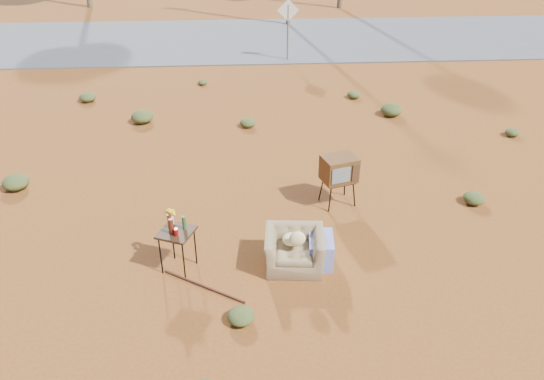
{
  "coord_description": "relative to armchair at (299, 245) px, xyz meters",
  "views": [
    {
      "loc": [
        -0.26,
        -7.29,
        5.85
      ],
      "look_at": [
        0.27,
        1.24,
        0.8
      ],
      "focal_mm": 35.0,
      "sensor_mm": 36.0,
      "label": 1
    }
  ],
  "objects": [
    {
      "name": "rusty_bar",
      "position": [
        -1.63,
        -0.51,
        -0.39
      ],
      "size": [
        1.37,
        0.9,
        0.04
      ],
      "primitive_type": "cylinder",
      "rotation": [
        0.0,
        1.57,
        -0.57
      ],
      "color": "#4A2613",
      "rests_on": "ground"
    },
    {
      "name": "tv_unit",
      "position": [
        1.01,
        1.96,
        0.38
      ],
      "size": [
        0.79,
        0.69,
        1.07
      ],
      "rotation": [
        0.0,
        0.0,
        0.29
      ],
      "color": "black",
      "rests_on": "ground"
    },
    {
      "name": "scrub_patch",
      "position": [
        -1.48,
        4.4,
        -0.27
      ],
      "size": [
        17.49,
        8.07,
        0.33
      ],
      "color": "#4B5626",
      "rests_on": "ground"
    },
    {
      "name": "road_sign",
      "position": [
        0.84,
        11.99,
        1.09
      ],
      "size": [
        0.78,
        0.06,
        2.19
      ],
      "color": "brown",
      "rests_on": "ground"
    },
    {
      "name": "ground",
      "position": [
        -0.66,
        -0.01,
        -0.41
      ],
      "size": [
        140.0,
        140.0,
        0.0
      ],
      "primitive_type": "plane",
      "color": "brown",
      "rests_on": "ground"
    },
    {
      "name": "side_table",
      "position": [
        -2.09,
        0.06,
        0.39
      ],
      "size": [
        0.71,
        0.71,
        1.08
      ],
      "rotation": [
        0.0,
        0.0,
        -0.39
      ],
      "color": "#392814",
      "rests_on": "ground"
    },
    {
      "name": "armchair",
      "position": [
        0.0,
        0.0,
        0.0
      ],
      "size": [
        1.24,
        0.76,
        0.88
      ],
      "rotation": [
        0.0,
        0.0,
        -0.09
      ],
      "color": "olive",
      "rests_on": "ground"
    },
    {
      "name": "highway",
      "position": [
        -0.66,
        14.99,
        -0.39
      ],
      "size": [
        140.0,
        7.0,
        0.04
      ],
      "primitive_type": "cube",
      "color": "#565659",
      "rests_on": "ground"
    }
  ]
}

